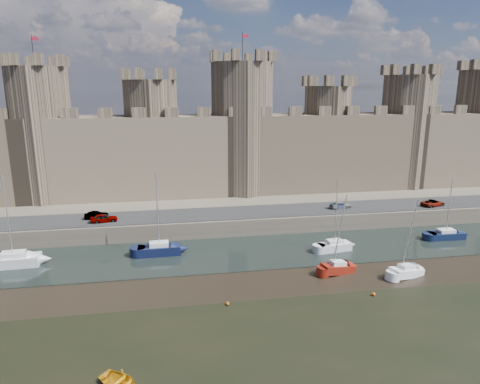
{
  "coord_description": "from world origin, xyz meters",
  "views": [
    {
      "loc": [
        -11.53,
        -28.13,
        21.29
      ],
      "look_at": [
        -2.91,
        22.0,
        8.79
      ],
      "focal_mm": 32.0,
      "sensor_mm": 36.0,
      "label": 1
    }
  ],
  "objects": [
    {
      "name": "sailboat_0",
      "position": [
        -30.5,
        24.34,
        0.86
      ],
      "size": [
        6.13,
        2.55,
        11.33
      ],
      "rotation": [
        0.0,
        0.0,
        0.03
      ],
      "color": "silver",
      "rests_on": "ground"
    },
    {
      "name": "car_3",
      "position": [
        30.61,
        32.32,
        3.06
      ],
      "size": [
        4.38,
        2.84,
        1.12
      ],
      "primitive_type": "imported",
      "rotation": [
        0.0,
        0.0,
        1.83
      ],
      "color": "gray",
      "rests_on": "quay"
    },
    {
      "name": "sailboat_3",
      "position": [
        27.53,
        24.18,
        0.72
      ],
      "size": [
        5.2,
        2.14,
        9.02
      ],
      "rotation": [
        0.0,
        0.0,
        -0.03
      ],
      "color": "#0E1733",
      "rests_on": "ground"
    },
    {
      "name": "car_1",
      "position": [
        -22.13,
        34.54,
        3.06
      ],
      "size": [
        3.55,
        1.79,
        1.12
      ],
      "primitive_type": "imported",
      "rotation": [
        0.0,
        0.0,
        1.76
      ],
      "color": "gray",
      "rests_on": "quay"
    },
    {
      "name": "road",
      "position": [
        0.0,
        34.0,
        2.55
      ],
      "size": [
        160.0,
        7.0,
        0.1
      ],
      "primitive_type": "cube",
      "color": "black",
      "rests_on": "quay"
    },
    {
      "name": "buoy_1",
      "position": [
        -6.15,
        10.47,
        0.19
      ],
      "size": [
        0.38,
        0.38,
        0.38
      ],
      "primitive_type": "sphere",
      "color": "#D95309",
      "rests_on": "ground"
    },
    {
      "name": "sailboat_2",
      "position": [
        9.94,
        22.51,
        0.79
      ],
      "size": [
        4.68,
        2.34,
        9.68
      ],
      "rotation": [
        0.0,
        0.0,
        0.14
      ],
      "color": "silver",
      "rests_on": "ground"
    },
    {
      "name": "car_0",
      "position": [
        -20.79,
        32.58,
        3.13
      ],
      "size": [
        3.88,
        2.01,
        1.26
      ],
      "primitive_type": "imported",
      "rotation": [
        0.0,
        0.0,
        1.72
      ],
      "color": "gray",
      "rests_on": "quay"
    },
    {
      "name": "water_channel",
      "position": [
        0.0,
        24.0,
        0.04
      ],
      "size": [
        160.0,
        12.0,
        0.08
      ],
      "primitive_type": "cube",
      "color": "black",
      "rests_on": "ground"
    },
    {
      "name": "dinghy_0",
      "position": [
        -15.64,
        -0.22,
        0.37
      ],
      "size": [
        4.34,
        4.31,
        0.74
      ],
      "primitive_type": "imported",
      "rotation": [
        1.57,
        0.0,
        0.8
      ],
      "color": "#BF790B",
      "rests_on": "ground"
    },
    {
      "name": "quay",
      "position": [
        0.0,
        60.0,
        1.25
      ],
      "size": [
        160.0,
        60.0,
        2.5
      ],
      "primitive_type": "cube",
      "color": "#4C443A",
      "rests_on": "ground"
    },
    {
      "name": "car_2",
      "position": [
        15.37,
        33.62,
        3.03
      ],
      "size": [
        3.86,
        2.02,
        1.07
      ],
      "primitive_type": "imported",
      "rotation": [
        0.0,
        0.0,
        1.72
      ],
      "color": "gray",
      "rests_on": "quay"
    },
    {
      "name": "castle",
      "position": [
        -0.64,
        48.0,
        11.67
      ],
      "size": [
        108.5,
        11.0,
        29.0
      ],
      "color": "#42382B",
      "rests_on": "quay"
    },
    {
      "name": "sailboat_5",
      "position": [
        15.15,
        13.66,
        0.68
      ],
      "size": [
        4.56,
        2.88,
        9.19
      ],
      "rotation": [
        0.0,
        0.0,
        0.31
      ],
      "color": "white",
      "rests_on": "ground"
    },
    {
      "name": "buoy_3",
      "position": [
        9.23,
        9.83,
        0.19
      ],
      "size": [
        0.38,
        0.38,
        0.38
      ],
      "primitive_type": "sphere",
      "color": "#C64C08",
      "rests_on": "ground"
    },
    {
      "name": "sailboat_4",
      "position": [
        7.7,
        15.88,
        0.71
      ],
      "size": [
        4.33,
        2.46,
        9.53
      ],
      "rotation": [
        0.0,
        0.0,
        0.23
      ],
      "color": "maroon",
      "rests_on": "ground"
    },
    {
      "name": "sailboat_1",
      "position": [
        -13.04,
        25.05,
        0.84
      ],
      "size": [
        5.46,
        2.19,
        10.87
      ],
      "rotation": [
        0.0,
        0.0,
        0.02
      ],
      "color": "black",
      "rests_on": "ground"
    },
    {
      "name": "ground",
      "position": [
        0.0,
        0.0,
        0.0
      ],
      "size": [
        160.0,
        160.0,
        0.0
      ],
      "primitive_type": "plane",
      "color": "black",
      "rests_on": "ground"
    }
  ]
}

